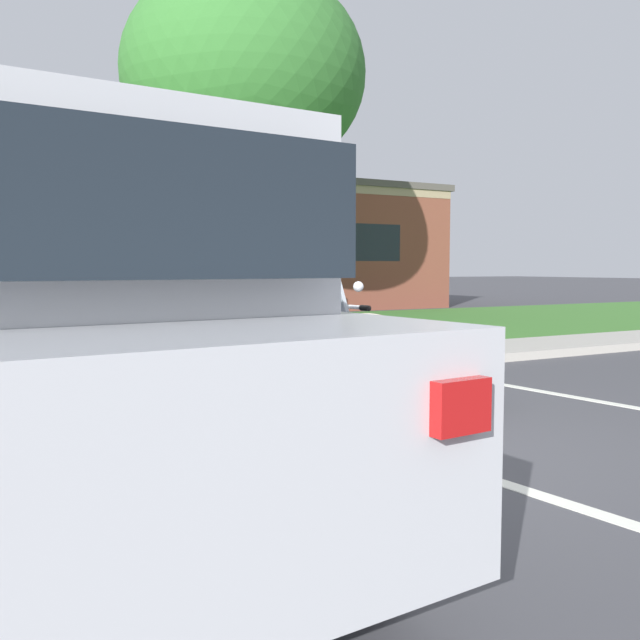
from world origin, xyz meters
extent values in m
plane|color=#424247|center=(0.00, 0.00, 0.00)|extent=(140.00, 140.00, 0.00)
cube|color=#ADA89E|center=(0.00, 2.95, 0.06)|extent=(60.00, 0.20, 0.12)
cube|color=#ADA89E|center=(0.00, 3.80, 0.04)|extent=(60.00, 1.50, 0.08)
cube|color=#3D752D|center=(0.00, 8.33, 0.03)|extent=(60.00, 7.55, 0.06)
cube|color=silver|center=(-0.03, 0.20, 0.00)|extent=(0.63, 4.38, 0.01)
cube|color=silver|center=(2.73, 0.20, 0.00)|extent=(0.63, 4.38, 0.01)
cylinder|color=black|center=(-0.32, 0.67, 0.32)|extent=(0.64, 0.14, 0.64)
cylinder|color=silver|center=(-0.32, 0.67, 0.32)|extent=(0.19, 0.13, 0.18)
cylinder|color=black|center=(1.28, 0.76, 0.32)|extent=(0.65, 0.22, 0.64)
cylinder|color=silver|center=(1.28, 0.76, 0.32)|extent=(0.19, 0.21, 0.18)
cube|color=silver|center=(-0.32, 0.67, 0.67)|extent=(0.45, 0.16, 0.06)
cube|color=beige|center=(1.33, 0.76, 0.66)|extent=(0.45, 0.22, 0.08)
cylinder|color=silver|center=(-0.18, 0.60, 0.60)|extent=(0.31, 0.06, 0.58)
cylinder|color=silver|center=(-0.18, 0.76, 0.60)|extent=(0.31, 0.06, 0.58)
sphere|color=silver|center=(-0.14, 0.68, 0.86)|extent=(0.17, 0.17, 0.17)
cylinder|color=silver|center=(0.00, 0.69, 0.98)|extent=(0.07, 0.72, 0.03)
cylinder|color=black|center=(0.02, 0.33, 0.98)|extent=(0.05, 0.10, 0.04)
cylinder|color=black|center=(-0.02, 1.05, 0.98)|extent=(0.05, 0.10, 0.04)
sphere|color=silver|center=(-0.01, 0.39, 1.14)|extent=(0.08, 0.08, 0.08)
sphere|color=silver|center=(-0.04, 0.99, 1.14)|extent=(0.08, 0.08, 0.08)
cube|color=#B2BCC6|center=(-0.08, 0.68, 1.08)|extent=(0.16, 0.37, 0.35)
cube|color=black|center=(0.43, 0.71, 0.56)|extent=(1.10, 0.16, 0.10)
ellipsoid|color=beige|center=(0.26, 0.70, 0.78)|extent=(0.58, 0.35, 0.26)
cube|color=black|center=(0.76, 0.73, 0.70)|extent=(0.65, 0.31, 0.12)
cube|color=silver|center=(0.46, 0.71, 0.36)|extent=(0.41, 0.26, 0.28)
cylinder|color=silver|center=(0.43, 0.71, 0.52)|extent=(0.18, 0.13, 0.21)
cylinder|color=silver|center=(0.50, 0.72, 0.52)|extent=(0.18, 0.13, 0.21)
cylinder|color=silver|center=(0.82, 0.87, 0.26)|extent=(0.60, 0.11, 0.08)
cylinder|color=silver|center=(1.02, 0.89, 0.26)|extent=(0.60, 0.11, 0.08)
cylinder|color=black|center=(0.59, 0.56, 0.15)|extent=(0.12, 0.12, 0.30)
cube|color=black|center=(-0.53, 0.57, 0.05)|extent=(0.20, 0.26, 0.10)
cube|color=black|center=(-0.66, 0.63, 0.05)|extent=(0.20, 0.26, 0.10)
cylinder|color=#47567A|center=(-0.52, 0.59, 0.43)|extent=(0.14, 0.14, 0.86)
cylinder|color=#47567A|center=(-0.65, 0.65, 0.43)|extent=(0.14, 0.14, 0.86)
cube|color=navy|center=(-0.58, 0.62, 1.15)|extent=(0.44, 0.36, 0.58)
cube|color=navy|center=(-0.58, 0.62, 1.42)|extent=(0.36, 0.31, 0.06)
sphere|color=tan|center=(-0.58, 0.62, 1.56)|extent=(0.21, 0.21, 0.21)
sphere|color=black|center=(-0.58, 0.64, 1.59)|extent=(0.23, 0.23, 0.23)
cube|color=black|center=(-0.64, 0.50, 0.90)|extent=(0.24, 0.18, 0.12)
cylinder|color=navy|center=(-0.37, 0.52, 1.13)|extent=(0.09, 0.09, 0.56)
cylinder|color=navy|center=(-0.80, 0.72, 1.13)|extent=(0.09, 0.09, 0.56)
cube|color=black|center=(-0.35, 0.37, 0.12)|extent=(0.28, 0.12, 0.24)
cube|color=black|center=(-0.35, 0.36, 0.22)|extent=(0.28, 0.13, 0.04)
torus|color=black|center=(-0.35, 0.37, 0.26)|extent=(0.20, 0.02, 0.20)
cube|color=#B7BABF|center=(-2.38, -0.19, 0.70)|extent=(2.28, 4.84, 0.80)
cube|color=#B7BABF|center=(-2.37, -0.34, 1.48)|extent=(1.95, 3.05, 0.76)
cube|color=black|center=(-1.54, -0.27, 1.48)|extent=(0.27, 2.72, 0.55)
cube|color=black|center=(-2.23, -1.97, 1.48)|extent=(1.56, 0.17, 0.47)
cube|color=#B21414|center=(-1.45, -2.49, 0.88)|extent=(0.20, 0.08, 0.16)
cylinder|color=black|center=(-1.62, 1.34, 0.30)|extent=(0.29, 0.62, 0.60)
cylinder|color=black|center=(-1.37, -1.57, 0.30)|extent=(0.29, 0.62, 0.60)
cylinder|color=#4C3D2D|center=(3.11, 10.13, 1.74)|extent=(0.61, 0.61, 3.47)
ellipsoid|color=#33702D|center=(3.11, 10.13, 5.45)|extent=(5.27, 5.27, 4.48)
cylinder|color=#4C3D2D|center=(3.55, 10.13, 3.32)|extent=(0.21, 1.05, 1.21)
cylinder|color=#4C3D2D|center=(2.76, 10.13, 3.29)|extent=(0.21, 0.86, 1.14)
cube|color=#235623|center=(0.42, 12.49, 0.55)|extent=(2.62, 0.90, 1.10)
ellipsoid|color=#235623|center=(0.42, 12.49, 1.10)|extent=(2.49, 0.84, 0.28)
cube|color=#235623|center=(4.69, 12.49, 0.55)|extent=(3.24, 0.90, 1.10)
ellipsoid|color=#235623|center=(4.69, 12.49, 1.10)|extent=(3.08, 0.84, 0.28)
cube|color=#998466|center=(-1.49, 13.19, 3.55)|extent=(25.61, 0.10, 0.24)
cube|color=#1E282D|center=(-1.49, 13.18, 2.02)|extent=(21.77, 0.06, 1.10)
cube|color=brown|center=(-1.49, 13.17, 2.02)|extent=(0.08, 0.04, 1.20)
cube|color=brown|center=(2.87, 13.17, 2.02)|extent=(0.08, 0.04, 1.20)
cube|color=brown|center=(7.22, 13.17, 2.02)|extent=(0.08, 0.04, 1.20)
cube|color=#473323|center=(3.64, 13.19, 1.05)|extent=(1.00, 0.08, 2.10)
camera|label=1|loc=(-2.74, -4.02, 1.28)|focal=38.47mm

